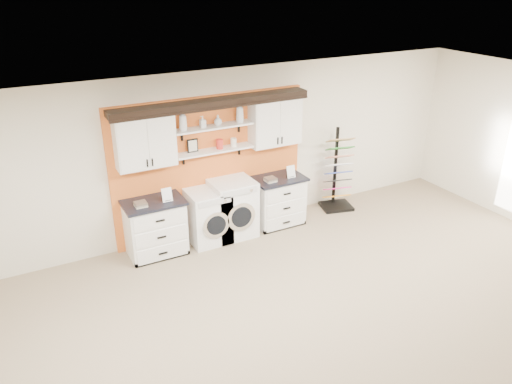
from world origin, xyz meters
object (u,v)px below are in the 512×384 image
washer (208,216)px  dryer (233,208)px  base_cabinet_left (155,228)px  sample_rack (337,183)px  base_cabinet_right (278,200)px

washer → dryer: dryer is taller
base_cabinet_left → sample_rack: size_ratio=0.61×
base_cabinet_left → sample_rack: bearing=0.5°
base_cabinet_left → washer: bearing=-0.2°
base_cabinet_right → sample_rack: sample_rack is taller
washer → dryer: size_ratio=0.91×
base_cabinet_right → washer: (-1.35, -0.00, 0.01)m
base_cabinet_left → sample_rack: (3.59, 0.03, 0.04)m
base_cabinet_right → sample_rack: bearing=1.4°
base_cabinet_left → dryer: bearing=-0.1°
sample_rack → washer: bearing=-164.9°
dryer → base_cabinet_right: bearing=0.2°
washer → dryer: (0.46, -0.00, 0.04)m
base_cabinet_right → base_cabinet_left: bearing=-180.0°
base_cabinet_right → dryer: dryer is taller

